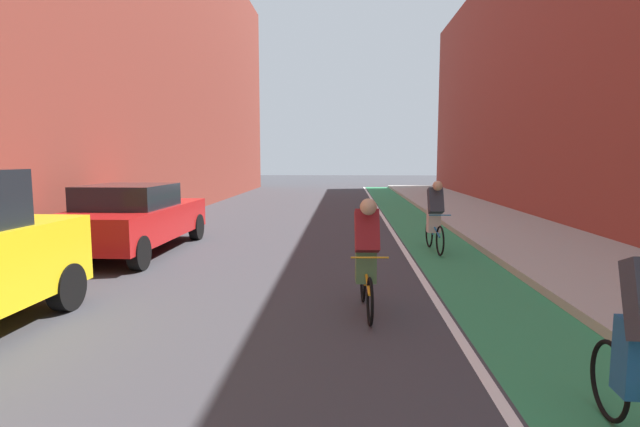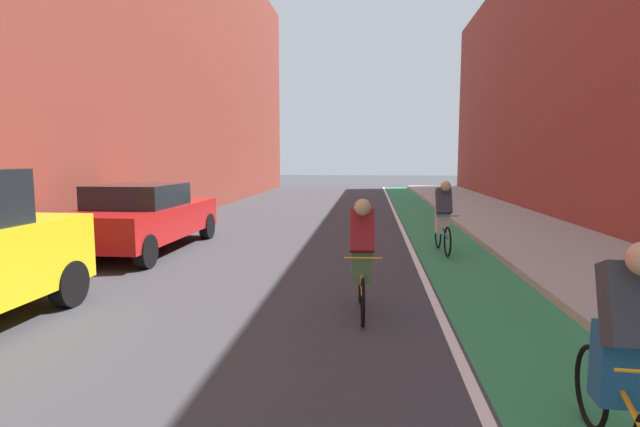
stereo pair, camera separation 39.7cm
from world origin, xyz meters
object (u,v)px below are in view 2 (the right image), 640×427
Objects in this scene: cyclist_mid at (624,354)px; cyclist_far at (443,215)px; parked_sedan_red at (143,217)px; cyclist_trailing at (362,252)px.

cyclist_far is (-0.08, 7.77, 0.04)m from cyclist_mid.
cyclist_trailing is (5.01, -4.03, 0.06)m from parked_sedan_red.
cyclist_trailing reaches higher than parked_sedan_red.
cyclist_trailing is 0.98× the size of cyclist_far.
cyclist_far reaches higher than cyclist_trailing.
cyclist_mid is at bearing -89.40° from cyclist_far.
parked_sedan_red is 9.96m from cyclist_mid.
cyclist_far is (1.73, 4.55, 0.00)m from cyclist_trailing.
parked_sedan_red is 2.72× the size of cyclist_far.
cyclist_far is (6.75, 0.52, 0.06)m from parked_sedan_red.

